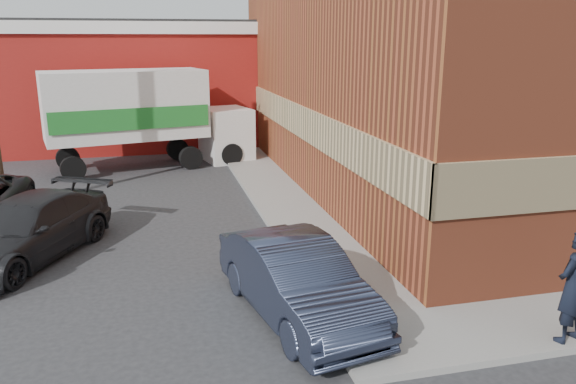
{
  "coord_description": "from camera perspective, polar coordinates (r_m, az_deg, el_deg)",
  "views": [
    {
      "loc": [
        -3.13,
        -8.36,
        4.83
      ],
      "look_at": [
        -0.12,
        3.89,
        1.37
      ],
      "focal_mm": 35.0,
      "sensor_mm": 36.0,
      "label": 1
    }
  ],
  "objects": [
    {
      "name": "suv_b",
      "position": [
        13.91,
        -25.05,
        -3.47
      ],
      "size": [
        3.94,
        5.1,
        1.38
      ],
      "primitive_type": "imported",
      "rotation": [
        0.0,
        0.0,
        -0.49
      ],
      "color": "black",
      "rests_on": "ground"
    },
    {
      "name": "sedan",
      "position": [
        10.04,
        0.87,
        -8.91
      ],
      "size": [
        2.29,
        4.47,
        1.4
      ],
      "primitive_type": "imported",
      "rotation": [
        0.0,
        0.0,
        0.2
      ],
      "color": "#282F44",
      "rests_on": "ground"
    },
    {
      "name": "man",
      "position": [
        10.02,
        27.03,
        -8.56
      ],
      "size": [
        0.79,
        0.65,
        1.87
      ],
      "primitive_type": "imported",
      "rotation": [
        0.0,
        0.0,
        3.49
      ],
      "color": "black",
      "rests_on": "sidewalk_south"
    },
    {
      "name": "sidewalk_west",
      "position": [
        18.38,
        -1.62,
        0.3
      ],
      "size": [
        1.8,
        18.0,
        0.12
      ],
      "primitive_type": "cube",
      "color": "gray",
      "rests_on": "ground"
    },
    {
      "name": "brick_building",
      "position": [
        20.89,
        20.65,
        14.0
      ],
      "size": [
        14.25,
        18.25,
        9.36
      ],
      "color": "brown",
      "rests_on": "ground"
    },
    {
      "name": "warehouse",
      "position": [
        28.57,
        -19.88,
        10.4
      ],
      "size": [
        16.3,
        8.3,
        5.6
      ],
      "color": "maroon",
      "rests_on": "ground"
    },
    {
      "name": "box_truck",
      "position": [
        22.04,
        -14.26,
        7.86
      ],
      "size": [
        7.8,
        3.73,
        3.7
      ],
      "rotation": [
        0.0,
        0.0,
        0.21
      ],
      "color": "white",
      "rests_on": "ground"
    },
    {
      "name": "ground",
      "position": [
        10.15,
        6.08,
        -13.16
      ],
      "size": [
        90.0,
        90.0,
        0.0
      ],
      "primitive_type": "plane",
      "color": "#28282B",
      "rests_on": "ground"
    }
  ]
}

